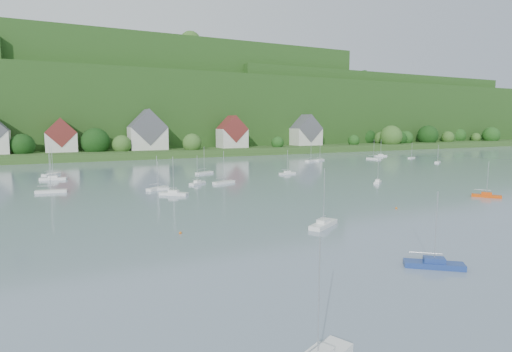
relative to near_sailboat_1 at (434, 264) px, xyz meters
The scene contains 13 objects.
far_shore_strip 171.28m from the near_sailboat_1, 90.30° to the left, with size 600.00×60.00×3.00m, color #31511E.
forested_ridge 240.90m from the near_sailboat_1, 90.12° to the left, with size 620.00×181.22×69.89m.
village_building_1 163.44m from the near_sailboat_1, 100.92° to the left, with size 12.00×9.36×14.00m.
village_building_2 159.63m from the near_sailboat_1, 88.53° to the left, with size 16.00×11.44×18.00m.
village_building_3 163.59m from the near_sailboat_1, 74.34° to the left, with size 13.00×10.40×15.50m.
village_building_4 184.48m from the near_sailboat_1, 61.08° to the left, with size 15.00×10.40×16.50m.
near_sailboat_1 is the anchor object (origin of this frame).
near_sailboat_3 18.88m from the near_sailboat_1, 90.68° to the left, with size 6.19×4.63×8.33m.
near_sailboat_5 49.17m from the near_sailboat_1, 29.47° to the left, with size 4.27×5.16×7.13m.
mooring_buoy_1 1.96m from the near_sailboat_1, 92.00° to the left, with size 0.44×0.44×0.44m, color white.
mooring_buoy_2 29.93m from the near_sailboat_1, 52.20° to the left, with size 0.41×0.41×0.41m, color #CB6618.
mooring_buoy_3 31.05m from the near_sailboat_1, 129.00° to the left, with size 0.41×0.41×0.41m, color #CB6618.
far_sailboat_cluster 86.20m from the near_sailboat_1, 86.86° to the left, with size 191.33×70.76×8.71m.
Camera 1 is at (-33.23, 0.23, 14.54)m, focal length 29.08 mm.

